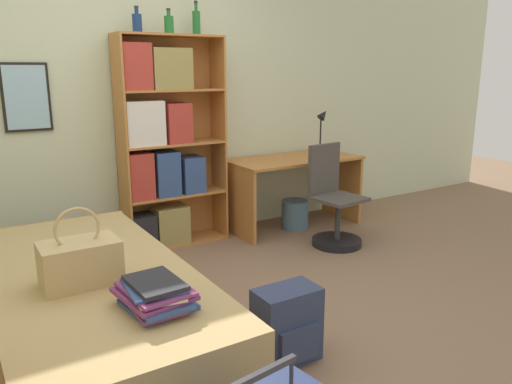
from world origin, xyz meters
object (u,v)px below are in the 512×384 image
desk_lamp (323,123)px  desk_chair (334,213)px  book_stack_on_bed (155,295)px  bookcase (162,146)px  bed (92,315)px  bottle_clear (196,22)px  desk (294,178)px  backpack (287,325)px  handbag (80,262)px  bottle_brown (169,24)px  waste_bin (295,214)px  bottle_green (137,23)px

desk_lamp → desk_chair: 1.08m
book_stack_on_bed → bookcase: (0.88, 2.10, 0.32)m
desk_chair → bed: bearing=-162.6°
bottle_clear → desk_lamp: 1.62m
desk_lamp → desk: bearing=-170.2°
desk → backpack: size_ratio=3.15×
handbag → desk_lamp: bearing=29.4°
bed → handbag: bearing=-112.8°
bottle_brown → bottle_clear: bearing=12.4°
desk_lamp → desk_chair: size_ratio=0.52×
book_stack_on_bed → waste_bin: 2.90m
bottle_green → desk_chair: bottle_green is taller
bookcase → bottle_clear: (0.38, 0.03, 1.03)m
bookcase → desk_lamp: size_ratio=3.93×
backpack → bottle_clear: bearing=76.2°
handbag → bottle_clear: 2.59m
bed → desk_chair: 2.44m
book_stack_on_bed → desk: size_ratio=0.28×
book_stack_on_bed → bottle_clear: size_ratio=1.31×
bookcase → desk_lamp: (1.71, -0.09, 0.12)m
bed → bottle_green: size_ratio=10.07×
bottle_green → bottle_brown: size_ratio=1.04×
bottle_clear → handbag: bearing=-130.9°
waste_bin → handbag: bearing=-148.7°
desk → waste_bin: size_ratio=4.59×
desk_lamp → bookcase: bearing=177.0°
desk_lamp → desk_chair: (-0.41, -0.68, -0.72)m
bookcase → bottle_brown: bottle_brown is taller
bottle_brown → backpack: bearing=-96.7°
handbag → bottle_green: (0.94, 1.68, 1.27)m
bottle_brown → bed: bearing=-127.4°
backpack → book_stack_on_bed: bearing=-178.0°
bookcase → bottle_green: 1.02m
bookcase → desk_chair: bearing=-30.8°
bookcase → waste_bin: (1.28, -0.22, -0.76)m
bottle_green → backpack: bearing=-89.5°
backpack → bottle_brown: bearing=83.3°
book_stack_on_bed → desk: bearing=41.7°
backpack → handbag: bearing=156.8°
bottle_clear → waste_bin: bearing=-15.5°
desk_chair → waste_bin: 0.57m
bed → bottle_brown: bearing=52.6°
bed → waste_bin: size_ratio=7.32×
bed → backpack: size_ratio=5.01×
waste_bin → desk: bearing=71.2°
backpack → desk_lamp: bearing=47.1°
bookcase → backpack: (-0.14, -2.08, -0.70)m
book_stack_on_bed → bookcase: 2.30m
handbag → backpack: 1.12m
handbag → desk_chair: handbag is taller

